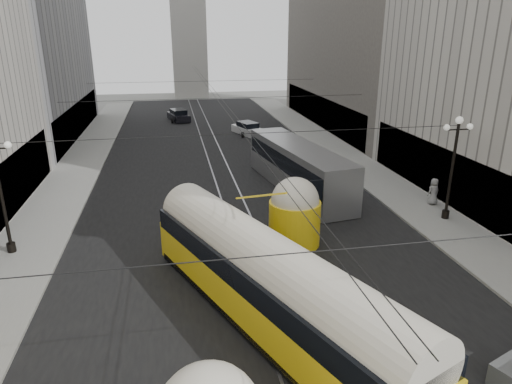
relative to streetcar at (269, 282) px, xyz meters
name	(u,v)px	position (x,y,z in m)	size (l,w,h in m)	color
road	(219,167)	(0.50, 22.92, -1.91)	(20.00, 85.00, 0.02)	black
sidewalk_left	(82,162)	(-11.50, 26.42, -1.83)	(4.00, 72.00, 0.15)	gray
sidewalk_right	(336,150)	(12.50, 26.42, -1.83)	(4.00, 72.00, 0.15)	gray
rail_left	(211,167)	(-0.25, 22.92, -1.91)	(0.12, 85.00, 0.04)	gray
rail_right	(228,166)	(1.25, 22.92, -1.91)	(0.12, 85.00, 0.04)	gray
distant_tower	(187,8)	(0.50, 70.42, 13.06)	(6.00, 6.00, 31.36)	#B2AFA8
lamppost_left_mid	(0,187)	(-12.10, 8.42, 1.84)	(1.86, 0.44, 6.37)	black
lamppost_right_mid	(453,163)	(13.10, 8.42, 1.84)	(1.86, 0.44, 6.37)	black
catenary	(220,101)	(0.62, 21.91, 3.98)	(25.00, 72.00, 0.23)	black
streetcar	(269,282)	(0.00, 0.00, 0.00)	(8.67, 16.60, 3.90)	yellow
city_bus	(298,166)	(5.62, 15.89, -0.06)	(4.83, 13.56, 3.36)	gray
sedan_white_far	(248,129)	(5.16, 35.59, -1.26)	(3.30, 4.91, 1.44)	white
sedan_dark_far	(179,116)	(-2.40, 45.72, -1.22)	(3.05, 5.09, 1.50)	black
pedestrian_sidewalk_right	(434,191)	(13.64, 10.82, -0.86)	(0.88, 0.54, 1.80)	gray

